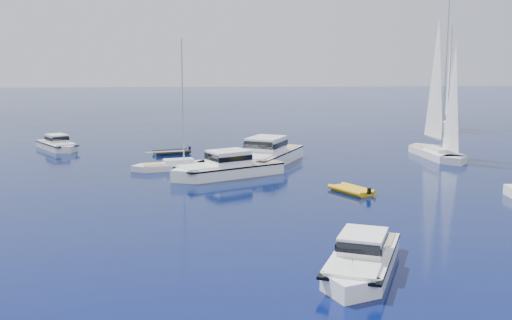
{
  "coord_description": "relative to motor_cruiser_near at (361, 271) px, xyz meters",
  "views": [
    {
      "loc": [
        -5.16,
        -23.09,
        10.6
      ],
      "look_at": [
        -2.02,
        25.55,
        2.2
      ],
      "focal_mm": 41.55,
      "sensor_mm": 36.0,
      "label": 1
    }
  ],
  "objects": [
    {
      "name": "ground",
      "position": [
        -1.98,
        -4.98,
        0.0
      ],
      "size": [
        400.0,
        400.0,
        0.0
      ],
      "primitive_type": "plane",
      "color": "#091156",
      "rests_on": "ground"
    },
    {
      "name": "motor_cruiser_near",
      "position": [
        0.0,
        0.0,
        0.0
      ],
      "size": [
        6.39,
        9.91,
        2.5
      ],
      "primitive_type": null,
      "rotation": [
        0.0,
        0.0,
        2.74
      ],
      "color": "white",
      "rests_on": "ground"
    },
    {
      "name": "motor_cruiser_centre",
      "position": [
        -6.44,
        24.8,
        0.0
      ],
      "size": [
        11.78,
        8.6,
        3.02
      ],
      "primitive_type": null,
      "rotation": [
        0.0,
        0.0,
        2.07
      ],
      "color": "white",
      "rests_on": "ground"
    },
    {
      "name": "motor_cruiser_distant",
      "position": [
        -2.43,
        30.67,
        0.0
      ],
      "size": [
        9.63,
        13.85,
        3.52
      ],
      "primitive_type": null,
      "rotation": [
        0.0,
        0.0,
        2.68
      ],
      "color": "white",
      "rests_on": "ground"
    },
    {
      "name": "motor_cruiser_horizon",
      "position": [
        -26.02,
        42.19,
        0.0
      ],
      "size": [
        7.02,
        8.59,
        2.26
      ],
      "primitive_type": null,
      "rotation": [
        0.0,
        0.0,
        3.74
      ],
      "color": "silver",
      "rests_on": "ground"
    },
    {
      "name": "sailboat_centre",
      "position": [
        -11.34,
        28.59,
        0.0
      ],
      "size": [
        9.08,
        4.48,
        12.92
      ],
      "primitive_type": null,
      "rotation": [
        0.0,
        0.0,
        4.97
      ],
      "color": "silver",
      "rests_on": "ground"
    },
    {
      "name": "sailboat_sails_r",
      "position": [
        16.47,
        33.85,
        0.0
      ],
      "size": [
        3.88,
        11.84,
        17.13
      ],
      "primitive_type": null,
      "rotation": [
        0.0,
        0.0,
        3.22
      ],
      "color": "silver",
      "rests_on": "ground"
    },
    {
      "name": "sailboat_sails_far",
      "position": [
        27.5,
        59.33,
        0.0
      ],
      "size": [
        5.81,
        11.21,
        15.96
      ],
      "primitive_type": null,
      "rotation": [
        0.0,
        0.0,
        2.85
      ],
      "color": "silver",
      "rests_on": "ground"
    },
    {
      "name": "tender_yellow",
      "position": [
        3.44,
        17.46,
        0.0
      ],
      "size": [
        3.81,
        4.49,
        0.95
      ],
      "primitive_type": null,
      "rotation": [
        0.0,
        0.0,
        0.52
      ],
      "color": "#E2A90D",
      "rests_on": "ground"
    },
    {
      "name": "tender_grey_far",
      "position": [
        -12.36,
        37.84,
        0.0
      ],
      "size": [
        4.71,
        3.55,
        0.95
      ],
      "primitive_type": null,
      "rotation": [
        0.0,
        0.0,
        1.92
      ],
      "color": "black",
      "rests_on": "ground"
    }
  ]
}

